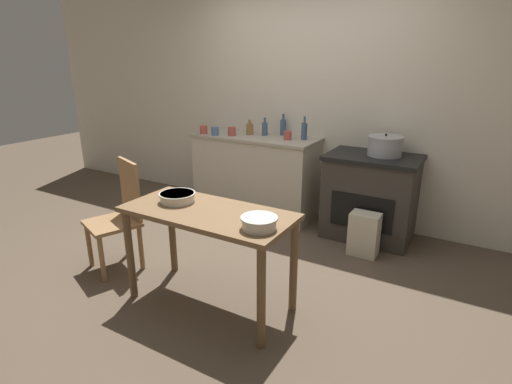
% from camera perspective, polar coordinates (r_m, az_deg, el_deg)
% --- Properties ---
extents(ground_plane, '(14.00, 14.00, 0.00)m').
position_cam_1_polar(ground_plane, '(3.55, -3.17, -10.82)').
color(ground_plane, brown).
extents(wall_back, '(8.00, 0.07, 2.55)m').
position_cam_1_polar(wall_back, '(4.52, 7.90, 12.54)').
color(wall_back, beige).
rests_on(wall_back, ground_plane).
extents(counter_cabinet, '(1.44, 0.58, 0.91)m').
position_cam_1_polar(counter_cabinet, '(4.63, -0.07, 2.52)').
color(counter_cabinet, beige).
rests_on(counter_cabinet, ground_plane).
extents(stove, '(0.88, 0.62, 0.85)m').
position_cam_1_polar(stove, '(4.14, 15.99, -0.63)').
color(stove, '#38332D').
rests_on(stove, ground_plane).
extents(work_table, '(1.22, 0.56, 0.74)m').
position_cam_1_polar(work_table, '(2.83, -6.85, -4.86)').
color(work_table, brown).
rests_on(work_table, ground_plane).
extents(chair, '(0.52, 0.52, 0.93)m').
position_cam_1_polar(chair, '(3.59, -18.83, -2.92)').
color(chair, '#997047').
rests_on(chair, ground_plane).
extents(flour_sack, '(0.26, 0.18, 0.41)m').
position_cam_1_polar(flour_sack, '(3.82, 15.18, -5.84)').
color(flour_sack, beige).
rests_on(flour_sack, ground_plane).
extents(stock_pot, '(0.33, 0.33, 0.21)m').
position_cam_1_polar(stock_pot, '(4.03, 17.96, 6.30)').
color(stock_pot, '#A8A8AD').
rests_on(stock_pot, stove).
extents(mixing_bowl_large, '(0.23, 0.23, 0.08)m').
position_cam_1_polar(mixing_bowl_large, '(2.46, 0.45, -4.33)').
color(mixing_bowl_large, silver).
rests_on(mixing_bowl_large, work_table).
extents(mixing_bowl_small, '(0.27, 0.27, 0.07)m').
position_cam_1_polar(mixing_bowl_small, '(2.97, -11.18, -0.67)').
color(mixing_bowl_small, silver).
rests_on(mixing_bowl_small, work_table).
extents(bottle_far_left, '(0.07, 0.07, 0.24)m').
position_cam_1_polar(bottle_far_left, '(4.56, 3.91, 9.26)').
color(bottle_far_left, '#3D5675').
rests_on(bottle_far_left, counter_cabinet).
extents(bottle_left, '(0.06, 0.06, 0.25)m').
position_cam_1_polar(bottle_left, '(4.31, 6.90, 8.67)').
color(bottle_left, '#3D5675').
rests_on(bottle_left, counter_cabinet).
extents(bottle_mid_left, '(0.06, 0.06, 0.20)m').
position_cam_1_polar(bottle_mid_left, '(4.54, 1.26, 9.05)').
color(bottle_mid_left, '#3D5675').
rests_on(bottle_mid_left, counter_cabinet).
extents(bottle_center_left, '(0.08, 0.08, 0.17)m').
position_cam_1_polar(bottle_center_left, '(4.59, -0.89, 9.01)').
color(bottle_center_left, olive).
rests_on(bottle_center_left, counter_cabinet).
extents(cup_center, '(0.09, 0.09, 0.10)m').
position_cam_1_polar(cup_center, '(4.54, -3.47, 8.66)').
color(cup_center, '#B74C42').
rests_on(cup_center, counter_cabinet).
extents(cup_center_right, '(0.08, 0.08, 0.09)m').
position_cam_1_polar(cup_center_right, '(4.31, 4.54, 8.05)').
color(cup_center_right, '#B74C42').
rests_on(cup_center_right, counter_cabinet).
extents(cup_mid_right, '(0.09, 0.09, 0.10)m').
position_cam_1_polar(cup_mid_right, '(4.57, -5.86, 8.66)').
color(cup_mid_right, '#4C6B99').
rests_on(cup_mid_right, counter_cabinet).
extents(cup_right, '(0.09, 0.09, 0.09)m').
position_cam_1_polar(cup_right, '(4.69, -7.48, 8.82)').
color(cup_right, '#B74C42').
rests_on(cup_right, counter_cabinet).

